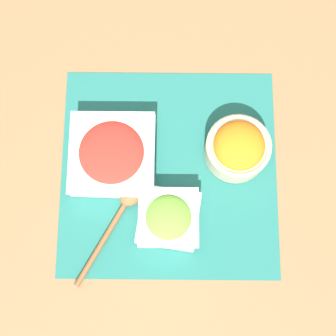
{
  "coord_description": "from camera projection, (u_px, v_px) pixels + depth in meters",
  "views": [
    {
      "loc": [
        -0.22,
        -0.0,
        1.01
      ],
      "look_at": [
        0.0,
        0.0,
        0.03
      ],
      "focal_mm": 50.0,
      "sensor_mm": 36.0,
      "label": 1
    }
  ],
  "objects": [
    {
      "name": "lettuce_bowl",
      "position": [
        169.0,
        218.0,
        0.97
      ],
      "size": [
        0.14,
        0.14,
        0.06
      ],
      "color": "white",
      "rests_on": "placemat"
    },
    {
      "name": "carrot_bowl",
      "position": [
        237.0,
        148.0,
        0.99
      ],
      "size": [
        0.14,
        0.14,
        0.09
      ],
      "color": "#C6B28E",
      "rests_on": "placemat"
    },
    {
      "name": "ground_plane",
      "position": [
        168.0,
        171.0,
        1.03
      ],
      "size": [
        3.0,
        3.0,
        0.0
      ],
      "primitive_type": "plane",
      "color": "olive"
    },
    {
      "name": "tomato_bowl",
      "position": [
        112.0,
        155.0,
        1.0
      ],
      "size": [
        0.18,
        0.18,
        0.07
      ],
      "color": "white",
      "rests_on": "placemat"
    },
    {
      "name": "placemat",
      "position": [
        168.0,
        171.0,
        1.03
      ],
      "size": [
        0.47,
        0.47,
        0.0
      ],
      "color": "#236B60",
      "rests_on": "ground_plane"
    },
    {
      "name": "wooden_spoon",
      "position": [
        123.0,
        205.0,
        1.0
      ],
      "size": [
        0.24,
        0.15,
        0.03
      ],
      "color": "brown",
      "rests_on": "placemat"
    }
  ]
}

